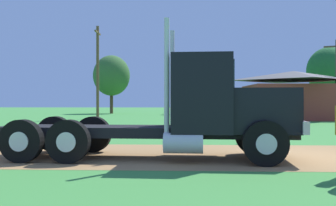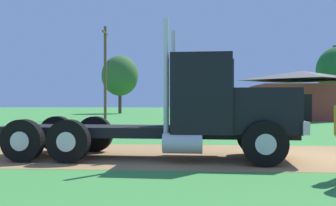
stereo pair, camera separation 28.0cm
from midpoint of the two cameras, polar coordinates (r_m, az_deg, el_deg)
ground_plane at (r=12.26m, az=18.83°, el=-7.26°), size 200.00×200.00×0.00m
dirt_track at (r=12.26m, az=18.83°, el=-7.24°), size 120.00×5.45×0.01m
truck_foreground_white at (r=10.89m, az=3.12°, el=-1.28°), size 8.39×2.93×3.74m
visitor_far_side at (r=15.93m, az=12.16°, el=-2.18°), size 0.50×0.53×1.71m
shed_building at (r=36.88m, az=17.61°, el=0.95°), size 8.76×7.59×4.35m
utility_pole_near at (r=36.51m, az=-10.41°, el=4.77°), size 0.26×2.20×8.52m
tree_left at (r=54.03m, az=-8.37°, el=3.96°), size 5.00×5.00×7.93m
tree_mid at (r=51.35m, az=3.75°, el=3.60°), size 3.53×3.53×6.64m
tree_right at (r=52.20m, az=22.18°, el=4.37°), size 5.26×5.26×8.33m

